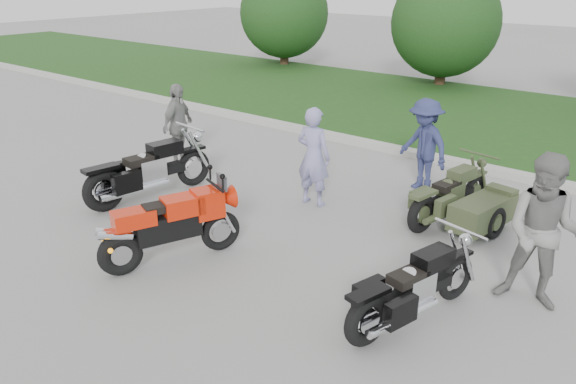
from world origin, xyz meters
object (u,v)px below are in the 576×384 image
Objects in this scene: sportbike_red at (168,225)px; cruiser_sidecar at (468,206)px; cruiser_right at (410,292)px; person_back at (178,125)px; person_denim at (424,145)px; person_grey at (544,233)px; cruiser_left at (145,173)px; person_stripe at (313,157)px.

sportbike_red is 4.66m from cruiser_sidecar.
person_back is at bearing 175.66° from cruiser_right.
cruiser_sidecar is 1.24× the size of person_denim.
sportbike_red is 1.03× the size of person_grey.
person_back is (-6.47, 2.09, 0.44)m from cruiser_right.
cruiser_sidecar is 1.24× the size of person_back.
person_grey is (6.48, 0.89, 0.47)m from cruiser_left.
person_grey is at bearing 163.28° from person_stripe.
person_denim is 1.00× the size of person_back.
person_grey is (1.53, -1.58, 0.59)m from cruiser_sidecar.
person_grey is (1.00, 1.35, 0.55)m from cruiser_right.
person_denim is at bearing 128.62° from cruiser_right.
person_back is at bearing -137.15° from person_denim.
person_stripe reaches higher than sportbike_red.
cruiser_right reaches higher than cruiser_sidecar.
sportbike_red is 0.94× the size of cruiser_sidecar.
sportbike_red reaches higher than cruiser_sidecar.
sportbike_red is 1.15× the size of person_stripe.
cruiser_right is at bearing 139.30° from person_stripe.
cruiser_right is (3.31, 0.81, -0.16)m from sportbike_red.
person_back is (-5.94, -0.83, 0.47)m from cruiser_sidecar.
person_stripe is (-2.51, -0.74, 0.48)m from cruiser_sidecar.
cruiser_right is 1.23× the size of person_denim.
cruiser_left reaches higher than cruiser_right.
person_grey is at bearing -36.55° from cruiser_sidecar.
cruiser_left is 1.95m from person_back.
cruiser_right is 1.22× the size of person_stripe.
cruiser_sidecar is 1.10× the size of person_grey.
person_back is (-0.99, 1.63, 0.36)m from cruiser_left.
person_stripe is 1.01× the size of person_back.
person_stripe is 0.90× the size of person_grey.
cruiser_left is 1.48× the size of person_denim.
person_denim is at bearing 128.33° from person_grey.
cruiser_sidecar is 2.28m from person_grey.
sportbike_red is 1.16× the size of person_back.
person_denim reaches higher than person_back.
person_grey is 7.51m from person_back.
person_grey is (4.04, -0.84, 0.10)m from person_stripe.
sportbike_red is at bearing -150.45° from person_back.
cruiser_left is at bearing 30.26° from person_stripe.
sportbike_red is 2.51m from cruiser_left.
person_back reaches higher than sportbike_red.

